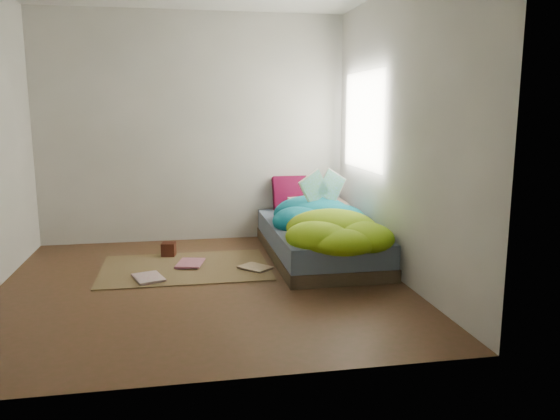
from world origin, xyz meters
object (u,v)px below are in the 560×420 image
object	(u,v)px
pillow_magenta	(290,193)
wooden_box	(169,249)
floor_book_a	(135,280)
bed	(318,241)
open_book	(323,177)
floor_book_b	(178,263)

from	to	relation	value
pillow_magenta	wooden_box	bearing A→B (deg)	-157.16
floor_book_a	wooden_box	bearing A→B (deg)	53.16
pillow_magenta	bed	bearing A→B (deg)	-83.73
open_book	floor_book_b	size ratio (longest dim) A/B	1.40
bed	floor_book_a	xyz separation A→B (m)	(-1.81, -0.54, -0.14)
pillow_magenta	open_book	bearing A→B (deg)	-76.81
pillow_magenta	open_book	distance (m)	0.85
open_book	floor_book_a	distance (m)	2.16
bed	wooden_box	size ratio (longest dim) A/B	14.65
bed	wooden_box	world-z (taller)	bed
pillow_magenta	open_book	world-z (taller)	open_book
wooden_box	floor_book_a	distance (m)	0.88
pillow_magenta	floor_book_b	size ratio (longest dim) A/B	1.21
bed	open_book	distance (m)	0.67
open_book	wooden_box	world-z (taller)	open_book
open_book	floor_book_b	xyz separation A→B (m)	(-1.52, -0.22, -0.79)
floor_book_a	bed	bearing A→B (deg)	-1.68
wooden_box	floor_book_a	size ratio (longest dim) A/B	0.42
bed	floor_book_a	size ratio (longest dim) A/B	6.19
floor_book_b	open_book	bearing A→B (deg)	21.74
pillow_magenta	floor_book_a	bearing A→B (deg)	-140.37
open_book	wooden_box	xyz separation A→B (m)	(-1.62, 0.16, -0.74)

